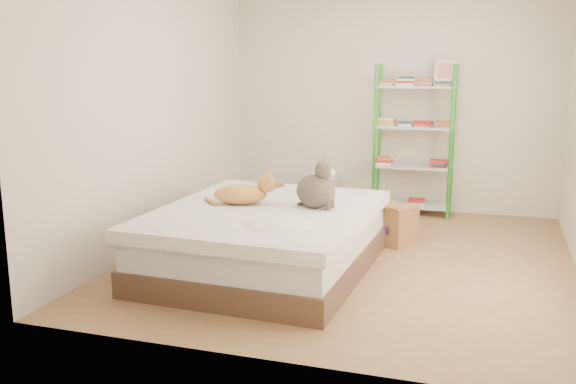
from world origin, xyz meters
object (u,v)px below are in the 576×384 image
at_px(orange_cat, 240,192).
at_px(bed, 266,239).
at_px(grey_cat, 316,184).
at_px(shelf_unit, 415,134).
at_px(cardboard_box, 385,223).
at_px(white_bin, 324,191).

bearing_deg(orange_cat, bed, -34.49).
bearing_deg(grey_cat, bed, 115.33).
bearing_deg(shelf_unit, orange_cat, -117.08).
xyz_separation_m(orange_cat, shelf_unit, (1.19, 2.33, 0.28)).
height_order(orange_cat, cardboard_box, orange_cat).
relative_size(orange_cat, grey_cat, 1.31).
bearing_deg(bed, grey_cat, 21.51).
distance_m(orange_cat, white_bin, 2.35).
bearing_deg(cardboard_box, orange_cat, -114.60).
distance_m(cardboard_box, white_bin, 1.52).
distance_m(grey_cat, shelf_unit, 2.34).
height_order(bed, shelf_unit, shelf_unit).
bearing_deg(shelf_unit, bed, -111.24).
relative_size(bed, orange_cat, 4.08).
xyz_separation_m(orange_cat, cardboard_box, (1.08, 1.09, -0.46)).
bearing_deg(grey_cat, orange_cat, 101.66).
bearing_deg(shelf_unit, grey_cat, -103.41).
relative_size(bed, cardboard_box, 3.37).
bearing_deg(orange_cat, cardboard_box, 27.03).
bearing_deg(grey_cat, shelf_unit, -7.23).
bearing_deg(bed, orange_cat, 166.19).
height_order(grey_cat, shelf_unit, shelf_unit).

